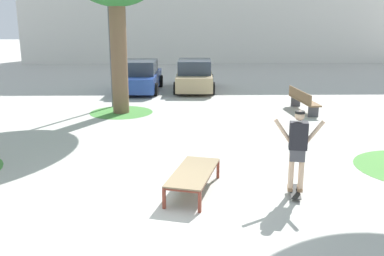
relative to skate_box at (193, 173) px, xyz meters
The scene contains 9 objects.
ground_plane 0.94m from the skate_box, 143.36° to the right, with size 120.00×120.00×0.00m, color #B7B5AD.
skate_box is the anchor object (origin of this frame).
skateboard 2.13m from the skate_box, ahead, with size 0.34×0.82×0.09m.
skater 2.20m from the skate_box, ahead, with size 1.00×0.33×1.69m.
grass_patch_mid_back 8.18m from the skate_box, 108.43° to the left, with size 2.39×2.39×0.01m, color #47893D.
car_blue 12.77m from the skate_box, 100.41° to the left, with size 2.04×4.26×1.50m.
car_tan 12.80m from the skate_box, 88.49° to the left, with size 2.03×4.26×1.50m.
park_bench 8.95m from the skate_box, 60.69° to the left, with size 0.65×2.43×0.83m.
light_post 9.99m from the skate_box, 109.02° to the left, with size 0.36×0.36×5.83m.
Camera 1 is at (0.48, -7.99, 3.61)m, focal length 40.61 mm.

